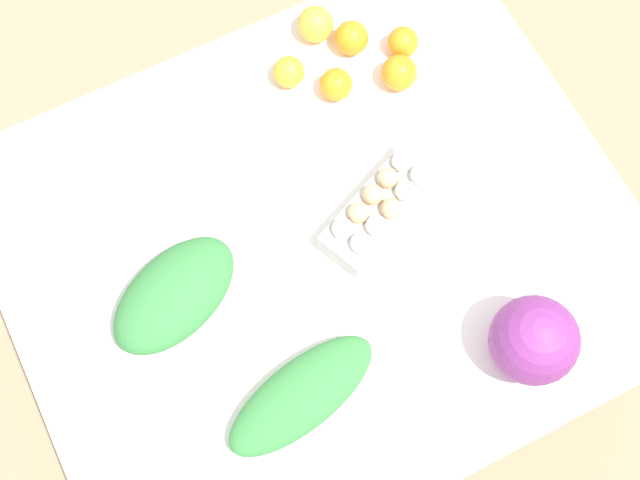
# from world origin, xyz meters

# --- Properties ---
(ground_plane) EXTENTS (8.00, 8.00, 0.00)m
(ground_plane) POSITION_xyz_m (0.00, 0.00, 0.00)
(ground_plane) COLOR #937A5B
(dining_table) EXTENTS (1.28, 1.09, 0.78)m
(dining_table) POSITION_xyz_m (0.00, 0.00, 0.68)
(dining_table) COLOR silver
(dining_table) RESTS_ON ground_plane
(cabbage_purple) EXTENTS (0.17, 0.17, 0.17)m
(cabbage_purple) POSITION_xyz_m (0.26, -0.39, 0.86)
(cabbage_purple) COLOR #7A2D75
(cabbage_purple) RESTS_ON dining_table
(egg_carton) EXTENTS (0.30, 0.21, 0.09)m
(egg_carton) POSITION_xyz_m (0.14, 0.00, 0.82)
(egg_carton) COLOR #B7B7B2
(egg_carton) RESTS_ON dining_table
(greens_bunch_beet_tops) EXTENTS (0.33, 0.26, 0.09)m
(greens_bunch_beet_tops) POSITION_xyz_m (-0.31, 0.02, 0.82)
(greens_bunch_beet_tops) COLOR #337538
(greens_bunch_beet_tops) RESTS_ON dining_table
(greens_bunch_dandelion) EXTENTS (0.35, 0.20, 0.07)m
(greens_bunch_dandelion) POSITION_xyz_m (-0.18, -0.27, 0.81)
(greens_bunch_dandelion) COLOR #337538
(greens_bunch_dandelion) RESTS_ON dining_table
(orange_0) EXTENTS (0.07, 0.07, 0.07)m
(orange_0) POSITION_xyz_m (0.11, 0.38, 0.81)
(orange_0) COLOR orange
(orange_0) RESTS_ON dining_table
(orange_1) EXTENTS (0.08, 0.08, 0.08)m
(orange_1) POSITION_xyz_m (0.33, 0.26, 0.81)
(orange_1) COLOR orange
(orange_1) RESTS_ON dining_table
(orange_2) EXTENTS (0.07, 0.07, 0.07)m
(orange_2) POSITION_xyz_m (0.19, 0.30, 0.81)
(orange_2) COLOR orange
(orange_2) RESTS_ON dining_table
(orange_3) EXTENTS (0.08, 0.08, 0.08)m
(orange_3) POSITION_xyz_m (0.22, 0.45, 0.82)
(orange_3) COLOR #F9A833
(orange_3) RESTS_ON dining_table
(orange_4) EXTENTS (0.07, 0.07, 0.07)m
(orange_4) POSITION_xyz_m (0.37, 0.33, 0.81)
(orange_4) COLOR orange
(orange_4) RESTS_ON dining_table
(orange_5) EXTENTS (0.08, 0.08, 0.08)m
(orange_5) POSITION_xyz_m (0.27, 0.39, 0.81)
(orange_5) COLOR orange
(orange_5) RESTS_ON dining_table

